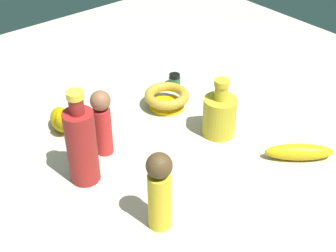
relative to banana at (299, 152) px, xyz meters
name	(u,v)px	position (x,y,z in m)	size (l,w,h in m)	color
ground	(168,146)	(0.23, -0.27, -0.02)	(2.00, 2.00, 0.00)	#BCB29E
banana	(299,152)	(0.00, 0.00, 0.00)	(0.18, 0.05, 0.05)	gold
bottle_short	(219,114)	(0.08, -0.22, 0.04)	(0.09, 0.09, 0.18)	gold
bowl	(167,97)	(0.11, -0.42, 0.01)	(0.14, 0.14, 0.06)	#ECB909
person_figure_child	(159,190)	(0.43, -0.05, 0.08)	(0.07, 0.07, 0.20)	yellow
person_figure_adult	(102,121)	(0.38, -0.36, 0.08)	(0.07, 0.07, 0.19)	red
bottle_tall	(82,144)	(0.48, -0.30, 0.09)	(0.08, 0.08, 0.26)	maroon
cat_figurine	(62,119)	(0.42, -0.52, 0.02)	(0.08, 0.13, 0.09)	#BF9805
nail_polish_jar	(175,80)	(0.00, -0.51, 0.00)	(0.04, 0.04, 0.04)	#27583A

